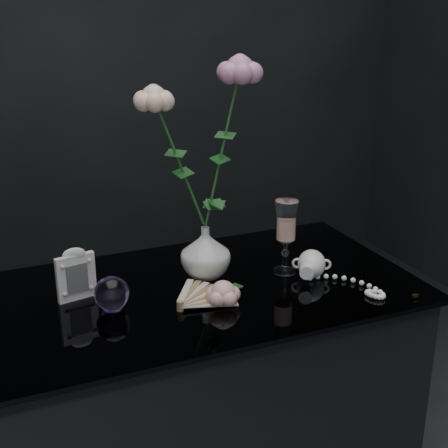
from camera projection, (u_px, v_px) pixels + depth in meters
name	position (u px, v px, depth m)	size (l,w,h in m)	color
table	(201.00, 419.00, 1.63)	(1.05, 0.58, 0.76)	black
vase	(206.00, 252.00, 1.54)	(0.12, 0.12, 0.13)	silver
wine_glass	(286.00, 237.00, 1.56)	(0.06, 0.06, 0.19)	white
picture_frame	(76.00, 274.00, 1.43)	(0.10, 0.07, 0.13)	white
paperweight	(112.00, 293.00, 1.39)	(0.08, 0.08, 0.08)	#B087DC
paper_fan	(180.00, 305.00, 1.39)	(0.26, 0.21, 0.03)	#F2E7C2
loose_rose	(223.00, 293.00, 1.41)	(0.13, 0.17, 0.06)	#FCB2A3
pearl_jar	(312.00, 263.00, 1.56)	(0.24, 0.25, 0.07)	white
roses	(203.00, 141.00, 1.44)	(0.29, 0.11, 0.46)	beige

